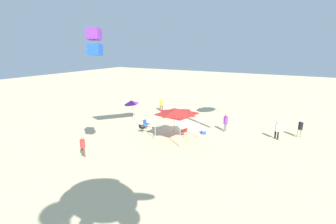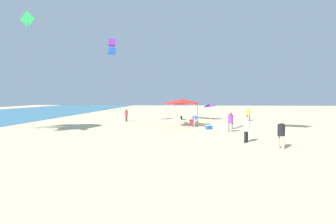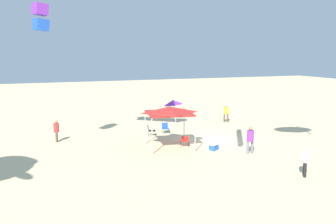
% 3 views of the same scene
% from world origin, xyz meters
% --- Properties ---
extents(ground, '(120.00, 120.00, 0.10)m').
position_xyz_m(ground, '(0.00, 0.00, -0.05)').
color(ground, beige).
extents(canopy_tent, '(3.33, 3.38, 2.89)m').
position_xyz_m(canopy_tent, '(-0.59, 3.89, 2.61)').
color(canopy_tent, '#B7B7BC').
rests_on(canopy_tent, ground).
extents(beach_umbrella, '(1.77, 1.77, 2.36)m').
position_xyz_m(beach_umbrella, '(7.38, 0.33, 1.98)').
color(beach_umbrella, silver).
rests_on(beach_umbrella, ground).
extents(folding_chair_facing_ocean, '(0.77, 0.71, 0.82)m').
position_xyz_m(folding_chair_facing_ocean, '(-0.84, 2.82, 0.47)').
color(folding_chair_facing_ocean, black).
rests_on(folding_chair_facing_ocean, ground).
extents(folding_chair_left_of_tent, '(0.69, 0.61, 0.82)m').
position_xyz_m(folding_chair_left_of_tent, '(3.88, 2.45, 0.47)').
color(folding_chair_left_of_tent, black).
rests_on(folding_chair_left_of_tent, ground).
extents(folding_chair_right_of_tent, '(0.69, 0.76, 0.82)m').
position_xyz_m(folding_chair_right_of_tent, '(3.40, 3.90, 0.47)').
color(folding_chair_right_of_tent, black).
rests_on(folding_chair_right_of_tent, ground).
extents(cooler_box, '(0.67, 0.74, 0.40)m').
position_xyz_m(cooler_box, '(-2.26, 1.29, 0.20)').
color(cooler_box, blue).
rests_on(cooler_box, ground).
extents(person_beachcomber, '(0.41, 0.43, 1.72)m').
position_xyz_m(person_beachcomber, '(6.16, -4.57, 1.01)').
color(person_beachcomber, brown).
rests_on(person_beachcomber, ground).
extents(person_far_stroller, '(0.41, 0.41, 1.73)m').
position_xyz_m(person_far_stroller, '(-8.76, -0.63, 1.02)').
color(person_far_stroller, black).
rests_on(person_far_stroller, ground).
extents(person_by_tent, '(0.43, 0.38, 1.61)m').
position_xyz_m(person_by_tent, '(4.02, 10.98, 0.95)').
color(person_by_tent, brown).
rests_on(person_by_tent, ground).
extents(person_kite_handler, '(0.43, 0.48, 1.81)m').
position_xyz_m(person_kite_handler, '(-3.91, -0.46, 1.07)').
color(person_kite_handler, slate).
rests_on(person_kite_handler, ground).
extents(kite_box_purple, '(1.04, 1.08, 1.72)m').
position_xyz_m(kite_box_purple, '(1.15, 11.81, 8.68)').
color(kite_box_purple, purple).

